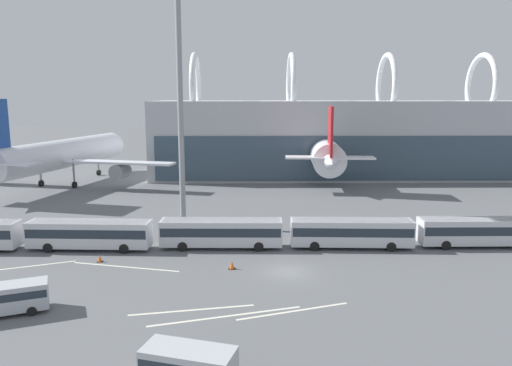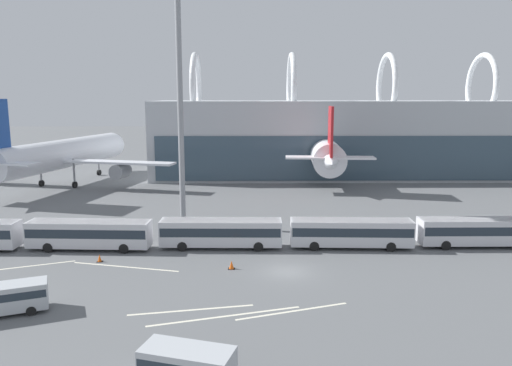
{
  "view_description": "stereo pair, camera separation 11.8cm",
  "coord_description": "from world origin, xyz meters",
  "px_view_note": "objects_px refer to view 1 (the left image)",
  "views": [
    {
      "loc": [
        -3.42,
        -43.25,
        15.78
      ],
      "look_at": [
        -2.56,
        23.96,
        4.0
      ],
      "focal_mm": 35.0,
      "sensor_mm": 36.0,
      "label": 1
    },
    {
      "loc": [
        -3.3,
        -43.25,
        15.78
      ],
      "look_at": [
        -2.56,
        23.96,
        4.0
      ],
      "focal_mm": 35.0,
      "sensor_mm": 36.0,
      "label": 2
    }
  ],
  "objects_px": {
    "shuttle_bus_4": "(479,230)",
    "traffic_cone_2": "(232,265)",
    "floodlight_mast": "(179,66)",
    "service_van_foreground": "(7,297)",
    "service_van_crossing": "(189,365)",
    "traffic_cone_1": "(100,258)",
    "shuttle_bus_3": "(351,231)",
    "airliner_at_gate_far": "(323,151)",
    "airliner_at_gate_near": "(59,155)",
    "shuttle_bus_1": "(90,233)",
    "shuttle_bus_2": "(221,231)"
  },
  "relations": [
    {
      "from": "airliner_at_gate_near",
      "to": "shuttle_bus_3",
      "type": "bearing_deg",
      "value": -115.96
    },
    {
      "from": "airliner_at_gate_far",
      "to": "traffic_cone_1",
      "type": "bearing_deg",
      "value": 154.13
    },
    {
      "from": "shuttle_bus_1",
      "to": "floodlight_mast",
      "type": "xyz_separation_m",
      "value": [
        8.4,
        9.7,
        17.47
      ]
    },
    {
      "from": "shuttle_bus_2",
      "to": "floodlight_mast",
      "type": "relative_size",
      "value": 0.43
    },
    {
      "from": "service_van_foreground",
      "to": "floodlight_mast",
      "type": "bearing_deg",
      "value": 48.07
    },
    {
      "from": "traffic_cone_2",
      "to": "airliner_at_gate_near",
      "type": "bearing_deg",
      "value": 126.39
    },
    {
      "from": "airliner_at_gate_near",
      "to": "traffic_cone_2",
      "type": "distance_m",
      "value": 53.81
    },
    {
      "from": "traffic_cone_2",
      "to": "traffic_cone_1",
      "type": "bearing_deg",
      "value": 170.39
    },
    {
      "from": "shuttle_bus_2",
      "to": "shuttle_bus_1",
      "type": "bearing_deg",
      "value": -177.24
    },
    {
      "from": "shuttle_bus_4",
      "to": "service_van_foreground",
      "type": "relative_size",
      "value": 2.11
    },
    {
      "from": "shuttle_bus_2",
      "to": "traffic_cone_1",
      "type": "bearing_deg",
      "value": -158.13
    },
    {
      "from": "service_van_crossing",
      "to": "airliner_at_gate_far",
      "type": "bearing_deg",
      "value": 92.79
    },
    {
      "from": "airliner_at_gate_near",
      "to": "airliner_at_gate_far",
      "type": "bearing_deg",
      "value": -65.93
    },
    {
      "from": "shuttle_bus_4",
      "to": "floodlight_mast",
      "type": "distance_m",
      "value": 38.01
    },
    {
      "from": "airliner_at_gate_far",
      "to": "service_van_crossing",
      "type": "xyz_separation_m",
      "value": [
        -17.53,
        -70.65,
        -3.9
      ]
    },
    {
      "from": "shuttle_bus_4",
      "to": "service_van_crossing",
      "type": "distance_m",
      "value": 37.68
    },
    {
      "from": "shuttle_bus_2",
      "to": "floodlight_mast",
      "type": "height_order",
      "value": "floodlight_mast"
    },
    {
      "from": "traffic_cone_1",
      "to": "shuttle_bus_3",
      "type": "bearing_deg",
      "value": 9.47
    },
    {
      "from": "shuttle_bus_2",
      "to": "floodlight_mast",
      "type": "distance_m",
      "value": 20.49
    },
    {
      "from": "airliner_at_gate_near",
      "to": "service_van_crossing",
      "type": "xyz_separation_m",
      "value": [
        30.09,
        -62.08,
        -4.25
      ]
    },
    {
      "from": "shuttle_bus_1",
      "to": "shuttle_bus_3",
      "type": "xyz_separation_m",
      "value": [
        27.25,
        0.23,
        0.0
      ]
    },
    {
      "from": "airliner_at_gate_far",
      "to": "shuttle_bus_3",
      "type": "bearing_deg",
      "value": 179.71
    },
    {
      "from": "airliner_at_gate_near",
      "to": "traffic_cone_2",
      "type": "height_order",
      "value": "airliner_at_gate_near"
    },
    {
      "from": "shuttle_bus_3",
      "to": "service_van_crossing",
      "type": "xyz_separation_m",
      "value": [
        -13.99,
        -25.32,
        -0.45
      ]
    },
    {
      "from": "shuttle_bus_4",
      "to": "shuttle_bus_1",
      "type": "bearing_deg",
      "value": -179.14
    },
    {
      "from": "shuttle_bus_3",
      "to": "service_van_foreground",
      "type": "xyz_separation_m",
      "value": [
        -28.39,
        -15.82,
        -0.47
      ]
    },
    {
      "from": "traffic_cone_1",
      "to": "floodlight_mast",
      "type": "bearing_deg",
      "value": 65.43
    },
    {
      "from": "shuttle_bus_1",
      "to": "shuttle_bus_3",
      "type": "bearing_deg",
      "value": 3.33
    },
    {
      "from": "shuttle_bus_3",
      "to": "service_van_crossing",
      "type": "bearing_deg",
      "value": -116.56
    },
    {
      "from": "service_van_crossing",
      "to": "service_van_foreground",
      "type": "bearing_deg",
      "value": 163.31
    },
    {
      "from": "shuttle_bus_3",
      "to": "service_van_foreground",
      "type": "distance_m",
      "value": 32.51
    },
    {
      "from": "shuttle_bus_4",
      "to": "service_van_crossing",
      "type": "relative_size",
      "value": 2.3
    },
    {
      "from": "airliner_at_gate_near",
      "to": "traffic_cone_1",
      "type": "distance_m",
      "value": 45.44
    },
    {
      "from": "airliner_at_gate_far",
      "to": "service_van_crossing",
      "type": "height_order",
      "value": "airliner_at_gate_far"
    },
    {
      "from": "shuttle_bus_1",
      "to": "service_van_crossing",
      "type": "xyz_separation_m",
      "value": [
        13.26,
        -25.09,
        -0.45
      ]
    },
    {
      "from": "airliner_at_gate_far",
      "to": "shuttle_bus_3",
      "type": "xyz_separation_m",
      "value": [
        -3.54,
        -45.32,
        -3.45
      ]
    },
    {
      "from": "shuttle_bus_3",
      "to": "airliner_at_gate_near",
      "type": "bearing_deg",
      "value": 142.53
    },
    {
      "from": "airliner_at_gate_far",
      "to": "shuttle_bus_3",
      "type": "height_order",
      "value": "airliner_at_gate_far"
    },
    {
      "from": "floodlight_mast",
      "to": "traffic_cone_1",
      "type": "distance_m",
      "value": 24.16
    },
    {
      "from": "service_van_crossing",
      "to": "traffic_cone_1",
      "type": "relative_size",
      "value": 7.76
    },
    {
      "from": "shuttle_bus_2",
      "to": "shuttle_bus_4",
      "type": "height_order",
      "value": "same"
    },
    {
      "from": "airliner_at_gate_near",
      "to": "traffic_cone_2",
      "type": "xyz_separation_m",
      "value": [
        31.77,
        -43.12,
        -5.22
      ]
    },
    {
      "from": "shuttle_bus_2",
      "to": "shuttle_bus_4",
      "type": "xyz_separation_m",
      "value": [
        27.25,
        0.16,
        0.0
      ]
    },
    {
      "from": "airliner_at_gate_near",
      "to": "traffic_cone_1",
      "type": "xyz_separation_m",
      "value": [
        18.98,
        -40.95,
        -5.25
      ]
    },
    {
      "from": "airliner_at_gate_far",
      "to": "service_van_foreground",
      "type": "xyz_separation_m",
      "value": [
        -31.93,
        -61.14,
        -3.92
      ]
    },
    {
      "from": "shuttle_bus_2",
      "to": "traffic_cone_1",
      "type": "height_order",
      "value": "shuttle_bus_2"
    },
    {
      "from": "shuttle_bus_4",
      "to": "traffic_cone_2",
      "type": "bearing_deg",
      "value": -165.48
    },
    {
      "from": "service_van_foreground",
      "to": "floodlight_mast",
      "type": "distance_m",
      "value": 32.45
    },
    {
      "from": "service_van_foreground",
      "to": "service_van_crossing",
      "type": "relative_size",
      "value": 1.09
    },
    {
      "from": "floodlight_mast",
      "to": "traffic_cone_2",
      "type": "height_order",
      "value": "floodlight_mast"
    }
  ]
}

